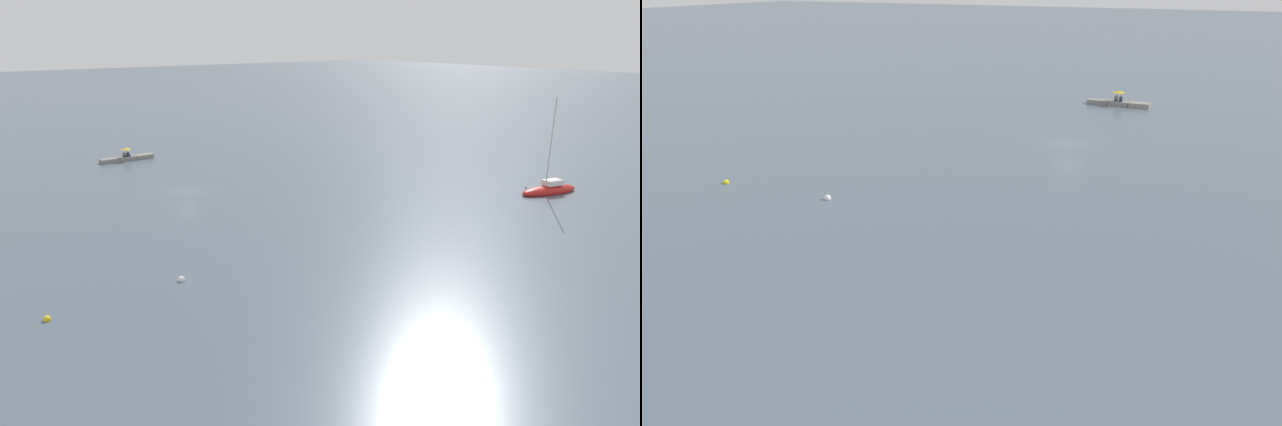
% 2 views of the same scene
% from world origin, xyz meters
% --- Properties ---
extents(ground_plane, '(500.00, 500.00, 0.00)m').
position_xyz_m(ground_plane, '(0.00, 0.00, 0.00)').
color(ground_plane, slate).
extents(seawall_pier, '(7.39, 1.40, 0.54)m').
position_xyz_m(seawall_pier, '(0.00, -20.04, 0.27)').
color(seawall_pier, gray).
rests_on(seawall_pier, ground_plane).
extents(person_seated_blue_left, '(0.50, 0.67, 0.73)m').
position_xyz_m(person_seated_blue_left, '(-0.21, -20.04, 0.79)').
color(person_seated_blue_left, '#1E2333').
rests_on(person_seated_blue_left, seawall_pier).
extents(person_seated_grey_right, '(0.50, 0.67, 0.73)m').
position_xyz_m(person_seated_grey_right, '(0.35, -20.03, 0.79)').
color(person_seated_grey_right, '#1E2333').
rests_on(person_seated_grey_right, seawall_pier).
extents(umbrella_open_yellow, '(1.40, 1.40, 1.30)m').
position_xyz_m(umbrella_open_yellow, '(0.08, -20.07, 1.66)').
color(umbrella_open_yellow, black).
rests_on(umbrella_open_yellow, seawall_pier).
extents(mooring_buoy_near, '(0.50, 0.50, 0.50)m').
position_xyz_m(mooring_buoy_near, '(10.44, 22.63, 0.09)').
color(mooring_buoy_near, white).
rests_on(mooring_buoy_near, ground_plane).
extents(mooring_buoy_far, '(0.47, 0.47, 0.47)m').
position_xyz_m(mooring_buoy_far, '(19.55, 23.07, 0.08)').
color(mooring_buoy_far, yellow).
rests_on(mooring_buoy_far, ground_plane).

